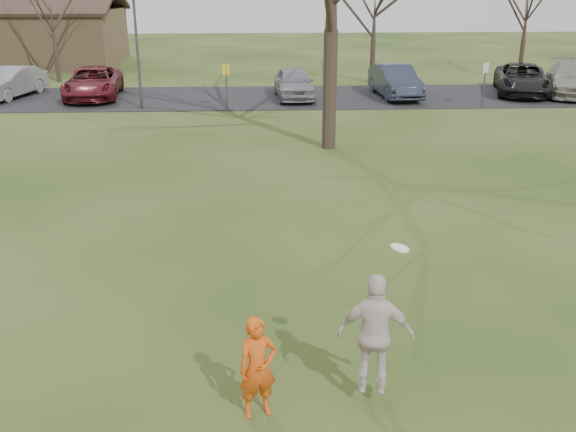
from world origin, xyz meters
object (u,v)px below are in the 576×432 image
object	(u,v)px
player_defender	(258,368)
lamp_post	(135,21)
car_1	(10,82)
car_2	(93,83)
catching_play	(376,334)
car_7	(572,79)
car_5	(395,81)
car_4	(294,83)
car_6	(522,79)

from	to	relation	value
player_defender	lamp_post	distance (m)	23.67
car_1	car_2	world-z (taller)	car_2
car_1	catching_play	world-z (taller)	catching_play
player_defender	car_1	size ratio (longest dim) A/B	0.35
car_1	lamp_post	distance (m)	8.28
catching_play	car_7	bearing A→B (deg)	60.06
player_defender	car_5	bearing A→B (deg)	56.28
car_1	car_2	size ratio (longest dim) A/B	0.84
car_4	car_6	size ratio (longest dim) A/B	0.81
car_2	lamp_post	size ratio (longest dim) A/B	0.86
car_5	car_2	bearing A→B (deg)	173.12
car_5	lamp_post	distance (m)	12.98
car_6	car_7	distance (m)	2.47
car_1	car_5	size ratio (longest dim) A/B	0.95
car_7	catching_play	xyz separation A→B (m)	(-14.45, -25.08, 0.35)
player_defender	car_6	world-z (taller)	player_defender
car_1	car_7	distance (m)	28.57
car_4	car_7	size ratio (longest dim) A/B	0.80
car_1	player_defender	bearing A→B (deg)	-48.83
car_2	car_7	xyz separation A→B (m)	(24.34, -0.29, 0.05)
player_defender	catching_play	xyz separation A→B (m)	(1.74, 0.19, 0.39)
player_defender	car_5	xyz separation A→B (m)	(7.03, 25.11, 0.03)
car_5	car_6	world-z (taller)	car_5
car_1	car_7	bearing A→B (deg)	14.40
car_4	car_2	bearing A→B (deg)	173.29
car_2	car_5	world-z (taller)	car_5
car_5	car_7	world-z (taller)	car_7
car_1	car_4	size ratio (longest dim) A/B	1.03
car_1	catching_play	size ratio (longest dim) A/B	1.91
car_4	lamp_post	xyz separation A→B (m)	(-7.25, -2.13, 3.17)
car_2	lamp_post	distance (m)	5.03
car_2	car_4	world-z (taller)	car_4
player_defender	car_5	world-z (taller)	car_5
lamp_post	player_defender	bearing A→B (deg)	-76.79
car_2	car_7	size ratio (longest dim) A/B	0.98
car_5	car_6	distance (m)	6.74
player_defender	car_6	bearing A→B (deg)	43.70
player_defender	car_6	distance (m)	29.07
car_4	lamp_post	size ratio (longest dim) A/B	0.71
car_1	car_4	bearing A→B (deg)	12.01
car_6	car_2	bearing A→B (deg)	-164.22
car_4	player_defender	bearing A→B (deg)	-97.72
car_2	lamp_post	xyz separation A→B (m)	(2.80, -2.72, 3.18)
car_1	car_6	size ratio (longest dim) A/B	0.83
car_2	car_6	xyz separation A→B (m)	(21.90, 0.06, 0.01)
player_defender	car_4	bearing A→B (deg)	67.58
player_defender	car_1	xyz separation A→B (m)	(-12.38, 25.87, -0.00)
car_5	catching_play	distance (m)	25.48
car_7	lamp_post	world-z (taller)	lamp_post
car_1	catching_play	distance (m)	29.31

